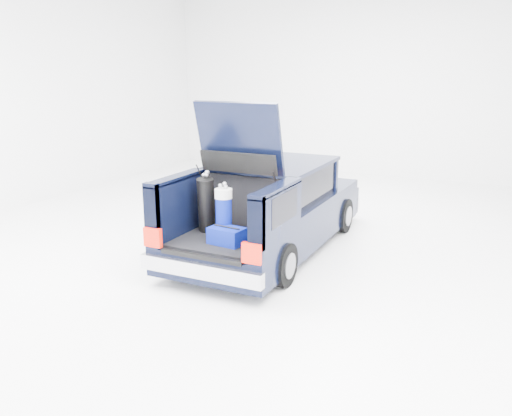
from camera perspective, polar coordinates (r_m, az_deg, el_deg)
The scene contains 6 objects.
ground at distance 9.02m, azimuth 1.38°, elevation -4.31°, with size 14.00×14.00×0.00m, color white.
car at distance 8.92m, azimuth 1.69°, elevation -0.02°, with size 1.87×4.65×2.47m.
red_suitcase at distance 7.49m, azimuth 1.04°, elevation -1.11°, with size 0.43×0.34×0.63m.
black_golf_bag at distance 7.84m, azimuth -5.25°, elevation 0.34°, with size 0.32×0.38×0.89m.
blue_golf_bag at distance 7.50m, azimuth -3.41°, elevation -0.57°, with size 0.26×0.26×0.81m.
blue_duffel at distance 7.35m, azimuth -3.09°, elevation -2.93°, with size 0.51×0.36×0.25m.
Camera 1 is at (3.49, -7.78, 2.94)m, focal length 38.00 mm.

